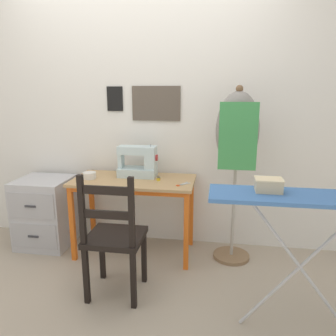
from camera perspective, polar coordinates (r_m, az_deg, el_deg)
ground_plane at (r=2.95m, az=-7.05°, el=-16.62°), size 14.00×14.00×0.00m
wall_back at (r=3.14m, az=-4.70°, el=9.81°), size 10.00×0.07×2.55m
sewing_table at (r=2.93m, az=-6.04°, el=-3.74°), size 1.07×0.53×0.70m
sewing_machine at (r=2.97m, az=-4.98°, el=0.98°), size 0.36×0.18×0.30m
fabric_bowl at (r=2.99m, az=-13.51°, el=-1.24°), size 0.11×0.11×0.06m
scissors at (r=2.72m, az=2.26°, el=-2.93°), size 0.12×0.13×0.01m
thread_spool_near_machine at (r=2.83m, az=-1.69°, el=-1.94°), size 0.04×0.04×0.04m
wooden_chair at (r=2.41m, az=-9.38°, el=-11.98°), size 0.40×0.38×0.94m
filing_cabinet at (r=3.39m, az=-20.52°, el=-7.17°), size 0.48×0.48×0.66m
dress_form at (r=2.77m, az=11.94°, el=5.12°), size 0.35×0.32×1.51m
ironing_board at (r=2.06m, az=22.98°, el=-5.87°), size 1.12×0.30×0.89m
storage_box at (r=2.03m, az=17.12°, el=-2.84°), size 0.16×0.12×0.08m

